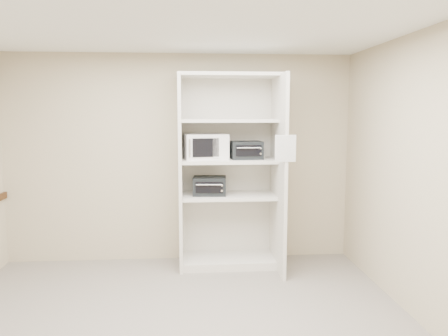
{
  "coord_description": "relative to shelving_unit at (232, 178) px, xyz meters",
  "views": [
    {
      "loc": [
        0.15,
        -3.72,
        1.94
      ],
      "look_at": [
        0.53,
        1.31,
        1.31
      ],
      "focal_mm": 35.0,
      "sensor_mm": 36.0,
      "label": 1
    }
  ],
  "objects": [
    {
      "name": "floor",
      "position": [
        -0.67,
        -1.7,
        -1.13
      ],
      "size": [
        4.5,
        4.0,
        0.01
      ],
      "primitive_type": "cube",
      "color": "slate",
      "rests_on": "ground"
    },
    {
      "name": "ceiling",
      "position": [
        -0.67,
        -1.7,
        1.57
      ],
      "size": [
        4.5,
        4.0,
        0.01
      ],
      "primitive_type": "cube",
      "color": "white"
    },
    {
      "name": "wall_back",
      "position": [
        -0.67,
        0.3,
        0.22
      ],
      "size": [
        4.5,
        0.02,
        2.7
      ],
      "primitive_type": "cube",
      "color": "tan",
      "rests_on": "ground"
    },
    {
      "name": "wall_front",
      "position": [
        -0.67,
        -3.7,
        0.22
      ],
      "size": [
        4.5,
        0.02,
        2.7
      ],
      "primitive_type": "cube",
      "color": "tan",
      "rests_on": "ground"
    },
    {
      "name": "wall_right",
      "position": [
        1.58,
        -1.7,
        0.22
      ],
      "size": [
        0.02,
        4.0,
        2.7
      ],
      "primitive_type": "cube",
      "color": "tan",
      "rests_on": "ground"
    },
    {
      "name": "shelving_unit",
      "position": [
        0.0,
        0.0,
        0.0
      ],
      "size": [
        1.24,
        0.92,
        2.42
      ],
      "color": "beige",
      "rests_on": "floor"
    },
    {
      "name": "microwave",
      "position": [
        -0.33,
        0.04,
        0.4
      ],
      "size": [
        0.57,
        0.46,
        0.31
      ],
      "primitive_type": "cube",
      "rotation": [
        0.0,
        0.0,
        0.13
      ],
      "color": "white",
      "rests_on": "shelving_unit"
    },
    {
      "name": "toaster_oven_upper",
      "position": [
        0.18,
        -0.01,
        0.35
      ],
      "size": [
        0.41,
        0.32,
        0.22
      ],
      "primitive_type": "cube",
      "rotation": [
        0.0,
        0.0,
        0.07
      ],
      "color": "black",
      "rests_on": "shelving_unit"
    },
    {
      "name": "toaster_oven_lower",
      "position": [
        -0.29,
        -0.01,
        -0.1
      ],
      "size": [
        0.43,
        0.34,
        0.23
      ],
      "primitive_type": "cube",
      "rotation": [
        0.0,
        0.0,
        -0.07
      ],
      "color": "black",
      "rests_on": "shelving_unit"
    },
    {
      "name": "paper_sign",
      "position": [
        0.54,
        -0.63,
        0.42
      ],
      "size": [
        0.23,
        0.02,
        0.3
      ],
      "primitive_type": "cube",
      "rotation": [
        0.0,
        0.0,
        0.04
      ],
      "color": "white",
      "rests_on": "shelving_unit"
    }
  ]
}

